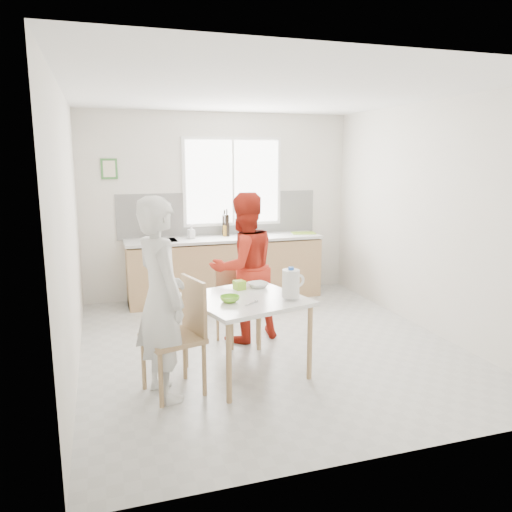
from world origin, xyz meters
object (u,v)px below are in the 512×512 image
at_px(chair_left, 180,331).
at_px(chair_far, 234,302).
at_px(person_red, 244,268).
at_px(milk_jug, 291,283).
at_px(bowl_green, 230,299).
at_px(bowl_white, 258,285).
at_px(wine_bottle_b, 225,225).
at_px(person_white, 161,299).
at_px(dining_table, 246,305).
at_px(wine_bottle_a, 227,225).

distance_m(chair_left, chair_far, 1.31).
xyz_separation_m(person_red, milk_jug, (0.15, -1.09, 0.07)).
distance_m(bowl_green, bowl_white, 0.58).
relative_size(bowl_green, wine_bottle_b, 0.60).
bearing_deg(person_white, milk_jug, -103.55).
bearing_deg(wine_bottle_b, chair_left, -111.16).
xyz_separation_m(dining_table, bowl_green, (-0.18, -0.10, 0.11)).
distance_m(chair_far, bowl_green, 1.08).
relative_size(dining_table, milk_jug, 4.24).
bearing_deg(bowl_white, chair_left, -150.36).
bearing_deg(chair_far, wine_bottle_a, 62.90).
relative_size(wine_bottle_a, wine_bottle_b, 1.07).
bearing_deg(bowl_white, dining_table, -124.96).
bearing_deg(wine_bottle_b, chair_far, -100.96).
relative_size(chair_far, bowl_white, 4.15).
bearing_deg(bowl_white, milk_jug, -72.16).
bearing_deg(chair_left, chair_far, 128.46).
height_order(person_red, wine_bottle_b, person_red).
bearing_deg(wine_bottle_a, bowl_green, -103.81).
bearing_deg(bowl_green, chair_left, -170.80).
distance_m(chair_left, bowl_white, 1.03).
bearing_deg(person_red, bowl_white, 73.02).
xyz_separation_m(chair_left, wine_bottle_b, (1.14, 2.94, 0.51)).
relative_size(person_white, bowl_white, 8.78).
height_order(chair_far, person_white, person_white).
height_order(bowl_white, milk_jug, milk_jug).
xyz_separation_m(dining_table, person_white, (-0.81, -0.22, 0.20)).
relative_size(person_white, bowl_green, 9.69).
distance_m(person_white, wine_bottle_a, 3.17).
bearing_deg(wine_bottle_b, wine_bottle_a, -85.31).
distance_m(person_white, wine_bottle_b, 3.27).
xyz_separation_m(bowl_green, bowl_white, (0.40, 0.42, -0.00)).
bearing_deg(dining_table, chair_left, -164.76).
xyz_separation_m(person_red, wine_bottle_a, (0.26, 1.76, 0.24)).
relative_size(bowl_white, milk_jug, 0.70).
distance_m(chair_left, person_white, 0.36).
bearing_deg(wine_bottle_a, wine_bottle_b, 94.69).
bearing_deg(person_red, person_white, 31.52).
relative_size(dining_table, wine_bottle_b, 4.04).
relative_size(person_red, milk_jug, 5.88).
xyz_separation_m(dining_table, bowl_white, (0.22, 0.32, 0.10)).
height_order(person_white, person_red, person_white).
xyz_separation_m(bowl_green, milk_jug, (0.57, -0.09, 0.13)).
height_order(dining_table, person_white, person_white).
height_order(chair_left, chair_far, chair_left).
bearing_deg(chair_far, bowl_white, -95.08).
height_order(chair_left, bowl_green, chair_left).
bearing_deg(bowl_white, wine_bottle_a, 83.29).
xyz_separation_m(milk_jug, wine_bottle_a, (0.11, 2.85, 0.17)).
height_order(bowl_green, wine_bottle_b, wine_bottle_b).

